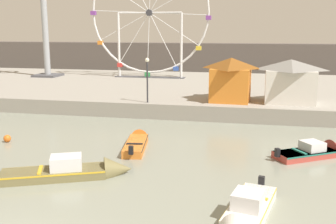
{
  "coord_description": "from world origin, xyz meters",
  "views": [
    {
      "loc": [
        7.28,
        -9.29,
        6.66
      ],
      "look_at": [
        2.59,
        12.88,
        1.94
      ],
      "focal_mm": 43.08,
      "sensor_mm": 36.0,
      "label": 1
    }
  ],
  "objects_px": {
    "ferris_wheel_white_frame": "(149,15)",
    "carnival_booth_orange_canopy": "(231,79)",
    "motorboat_orange_hull": "(137,142)",
    "mooring_buoy_orange": "(7,138)",
    "motorboat_faded_red": "(318,151)",
    "motorboat_olive_wood": "(77,171)",
    "carnival_booth_white_ticket": "(290,80)",
    "drop_tower_steel_tower": "(44,12)",
    "promenade_lamp_near": "(147,73)",
    "motorboat_white_red_stripe": "(245,215)"
  },
  "relations": [
    {
      "from": "motorboat_faded_red",
      "to": "drop_tower_steel_tower",
      "type": "height_order",
      "value": "drop_tower_steel_tower"
    },
    {
      "from": "motorboat_orange_hull",
      "to": "ferris_wheel_white_frame",
      "type": "relative_size",
      "value": 0.34
    },
    {
      "from": "motorboat_white_red_stripe",
      "to": "promenade_lamp_near",
      "type": "relative_size",
      "value": 1.47
    },
    {
      "from": "motorboat_orange_hull",
      "to": "ferris_wheel_white_frame",
      "type": "xyz_separation_m",
      "value": [
        -5.16,
        22.92,
        7.91
      ]
    },
    {
      "from": "motorboat_white_red_stripe",
      "to": "carnival_booth_orange_canopy",
      "type": "distance_m",
      "value": 18.17
    },
    {
      "from": "drop_tower_steel_tower",
      "to": "mooring_buoy_orange",
      "type": "bearing_deg",
      "value": -67.42
    },
    {
      "from": "motorboat_olive_wood",
      "to": "carnival_booth_orange_canopy",
      "type": "height_order",
      "value": "carnival_booth_orange_canopy"
    },
    {
      "from": "carnival_booth_white_ticket",
      "to": "promenade_lamp_near",
      "type": "distance_m",
      "value": 10.69
    },
    {
      "from": "motorboat_olive_wood",
      "to": "motorboat_faded_red",
      "type": "bearing_deg",
      "value": 2.61
    },
    {
      "from": "motorboat_olive_wood",
      "to": "motorboat_orange_hull",
      "type": "distance_m",
      "value": 5.53
    },
    {
      "from": "ferris_wheel_white_frame",
      "to": "promenade_lamp_near",
      "type": "height_order",
      "value": "ferris_wheel_white_frame"
    },
    {
      "from": "motorboat_white_red_stripe",
      "to": "mooring_buoy_orange",
      "type": "height_order",
      "value": "motorboat_white_red_stripe"
    },
    {
      "from": "motorboat_orange_hull",
      "to": "promenade_lamp_near",
      "type": "relative_size",
      "value": 1.42
    },
    {
      "from": "motorboat_white_red_stripe",
      "to": "motorboat_faded_red",
      "type": "height_order",
      "value": "motorboat_white_red_stripe"
    },
    {
      "from": "promenade_lamp_near",
      "to": "mooring_buoy_orange",
      "type": "height_order",
      "value": "promenade_lamp_near"
    },
    {
      "from": "motorboat_olive_wood",
      "to": "ferris_wheel_white_frame",
      "type": "height_order",
      "value": "ferris_wheel_white_frame"
    },
    {
      "from": "motorboat_faded_red",
      "to": "mooring_buoy_orange",
      "type": "height_order",
      "value": "motorboat_faded_red"
    },
    {
      "from": "motorboat_white_red_stripe",
      "to": "carnival_booth_white_ticket",
      "type": "relative_size",
      "value": 1.24
    },
    {
      "from": "motorboat_white_red_stripe",
      "to": "drop_tower_steel_tower",
      "type": "xyz_separation_m",
      "value": [
        -23.44,
        29.83,
        8.18
      ]
    },
    {
      "from": "carnival_booth_orange_canopy",
      "to": "promenade_lamp_near",
      "type": "relative_size",
      "value": 1.12
    },
    {
      "from": "drop_tower_steel_tower",
      "to": "promenade_lamp_near",
      "type": "distance_m",
      "value": 21.71
    },
    {
      "from": "motorboat_olive_wood",
      "to": "carnival_booth_white_ticket",
      "type": "height_order",
      "value": "carnival_booth_white_ticket"
    },
    {
      "from": "motorboat_faded_red",
      "to": "motorboat_olive_wood",
      "type": "distance_m",
      "value": 12.49
    },
    {
      "from": "motorboat_orange_hull",
      "to": "mooring_buoy_orange",
      "type": "relative_size",
      "value": 10.83
    },
    {
      "from": "carnival_booth_white_ticket",
      "to": "motorboat_olive_wood",
      "type": "bearing_deg",
      "value": -123.73
    },
    {
      "from": "ferris_wheel_white_frame",
      "to": "carnival_booth_orange_canopy",
      "type": "xyz_separation_m",
      "value": [
        9.89,
        -13.34,
        -5.27
      ]
    },
    {
      "from": "motorboat_white_red_stripe",
      "to": "mooring_buoy_orange",
      "type": "bearing_deg",
      "value": -105.67
    },
    {
      "from": "motorboat_white_red_stripe",
      "to": "promenade_lamp_near",
      "type": "bearing_deg",
      "value": -141.96
    },
    {
      "from": "motorboat_faded_red",
      "to": "motorboat_olive_wood",
      "type": "bearing_deg",
      "value": 173.52
    },
    {
      "from": "carnival_booth_white_ticket",
      "to": "promenade_lamp_near",
      "type": "bearing_deg",
      "value": -167.7
    },
    {
      "from": "motorboat_white_red_stripe",
      "to": "motorboat_orange_hull",
      "type": "height_order",
      "value": "motorboat_white_red_stripe"
    },
    {
      "from": "ferris_wheel_white_frame",
      "to": "carnival_booth_orange_canopy",
      "type": "relative_size",
      "value": 3.71
    },
    {
      "from": "motorboat_white_red_stripe",
      "to": "promenade_lamp_near",
      "type": "height_order",
      "value": "promenade_lamp_near"
    },
    {
      "from": "carnival_booth_orange_canopy",
      "to": "mooring_buoy_orange",
      "type": "distance_m",
      "value": 16.55
    },
    {
      "from": "drop_tower_steel_tower",
      "to": "motorboat_olive_wood",
      "type": "bearing_deg",
      "value": -59.48
    },
    {
      "from": "motorboat_faded_red",
      "to": "motorboat_olive_wood",
      "type": "xyz_separation_m",
      "value": [
        -11.2,
        -5.53,
        0.05
      ]
    },
    {
      "from": "promenade_lamp_near",
      "to": "carnival_booth_white_ticket",
      "type": "bearing_deg",
      "value": 11.16
    },
    {
      "from": "ferris_wheel_white_frame",
      "to": "carnival_booth_orange_canopy",
      "type": "height_order",
      "value": "ferris_wheel_white_frame"
    },
    {
      "from": "ferris_wheel_white_frame",
      "to": "mooring_buoy_orange",
      "type": "distance_m",
      "value": 25.23
    },
    {
      "from": "ferris_wheel_white_frame",
      "to": "motorboat_orange_hull",
      "type": "bearing_deg",
      "value": -77.31
    },
    {
      "from": "motorboat_orange_hull",
      "to": "mooring_buoy_orange",
      "type": "bearing_deg",
      "value": 87.25
    },
    {
      "from": "motorboat_orange_hull",
      "to": "promenade_lamp_near",
      "type": "bearing_deg",
      "value": 1.07
    },
    {
      "from": "mooring_buoy_orange",
      "to": "motorboat_orange_hull",
      "type": "bearing_deg",
      "value": 6.44
    },
    {
      "from": "motorboat_olive_wood",
      "to": "carnival_booth_white_ticket",
      "type": "bearing_deg",
      "value": 31.45
    },
    {
      "from": "motorboat_orange_hull",
      "to": "motorboat_faded_red",
      "type": "bearing_deg",
      "value": -98.35
    },
    {
      "from": "ferris_wheel_white_frame",
      "to": "carnival_booth_white_ticket",
      "type": "height_order",
      "value": "ferris_wheel_white_frame"
    },
    {
      "from": "drop_tower_steel_tower",
      "to": "promenade_lamp_near",
      "type": "height_order",
      "value": "drop_tower_steel_tower"
    },
    {
      "from": "motorboat_faded_red",
      "to": "carnival_booth_white_ticket",
      "type": "height_order",
      "value": "carnival_booth_white_ticket"
    },
    {
      "from": "mooring_buoy_orange",
      "to": "motorboat_olive_wood",
      "type": "bearing_deg",
      "value": -34.55
    },
    {
      "from": "motorboat_faded_red",
      "to": "carnival_booth_orange_canopy",
      "type": "distance_m",
      "value": 11.08
    }
  ]
}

